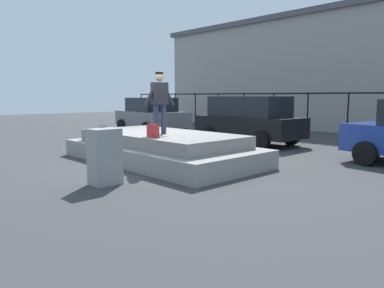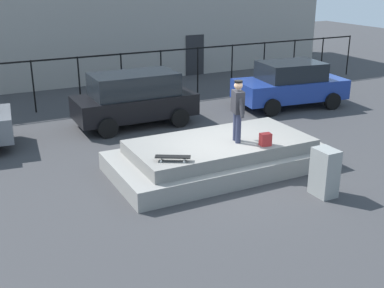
{
  "view_description": "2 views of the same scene",
  "coord_description": "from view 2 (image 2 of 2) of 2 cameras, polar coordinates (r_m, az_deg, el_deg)",
  "views": [
    {
      "loc": [
        7.98,
        -5.99,
        1.81
      ],
      "look_at": [
        0.37,
        1.17,
        0.45
      ],
      "focal_mm": 34.41,
      "sensor_mm": 36.0,
      "label": 1
    },
    {
      "loc": [
        -6.21,
        -10.18,
        5.07
      ],
      "look_at": [
        -0.35,
        1.35,
        0.43
      ],
      "focal_mm": 45.64,
      "sensor_mm": 36.0,
      "label": 2
    }
  ],
  "objects": [
    {
      "name": "utility_box",
      "position": [
        11.87,
        15.24,
        -3.22
      ],
      "size": [
        0.44,
        0.6,
        1.16
      ],
      "primitive_type": "cube",
      "rotation": [
        0.0,
        0.0,
        0.01
      ],
      "color": "gray",
      "rests_on": "ground_plane"
    },
    {
      "name": "car_black_hatchback_mid",
      "position": [
        16.76,
        -6.74,
        5.37
      ],
      "size": [
        4.08,
        2.08,
        1.8
      ],
      "color": "black",
      "rests_on": "ground_plane"
    },
    {
      "name": "concrete_ledge",
      "position": [
        13.08,
        3.28,
        -1.36
      ],
      "size": [
        5.81,
        2.89,
        0.81
      ],
      "color": "gray",
      "rests_on": "ground_plane"
    },
    {
      "name": "ground_plane",
      "position": [
        12.96,
        4.09,
        -3.34
      ],
      "size": [
        60.0,
        60.0,
        0.0
      ],
      "primitive_type": "plane",
      "color": "#38383A"
    },
    {
      "name": "warehouse_building",
      "position": [
        25.98,
        -13.52,
        14.99
      ],
      "size": [
        25.78,
        6.94,
        6.28
      ],
      "color": "gray",
      "rests_on": "ground_plane"
    },
    {
      "name": "fence_row",
      "position": [
        19.78,
        -8.26,
        8.6
      ],
      "size": [
        24.06,
        0.06,
        1.96
      ],
      "color": "black",
      "rests_on": "ground_plane"
    },
    {
      "name": "backpack",
      "position": [
        12.6,
        8.57,
        0.53
      ],
      "size": [
        0.3,
        0.23,
        0.33
      ],
      "primitive_type": "cube",
      "rotation": [
        0.0,
        0.0,
        3.02
      ],
      "color": "red",
      "rests_on": "concrete_ledge"
    },
    {
      "name": "skateboarder",
      "position": [
        12.58,
        5.36,
        4.31
      ],
      "size": [
        0.33,
        0.87,
        1.63
      ],
      "color": "#2D334C",
      "rests_on": "concrete_ledge"
    },
    {
      "name": "skateboard",
      "position": [
        11.48,
        -2.26,
        -1.53
      ],
      "size": [
        0.83,
        0.59,
        0.12
      ],
      "color": "black",
      "rests_on": "concrete_ledge"
    },
    {
      "name": "car_blue_sedan_far",
      "position": [
        19.41,
        11.38,
        6.9
      ],
      "size": [
        4.41,
        2.55,
        1.73
      ],
      "color": "navy",
      "rests_on": "ground_plane"
    }
  ]
}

